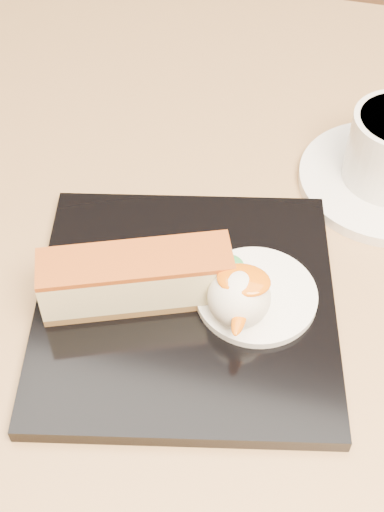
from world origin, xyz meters
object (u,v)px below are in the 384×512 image
(table, at_px, (239,353))
(dessert_plate, at_px, (186,306))
(ice_cream_scoop, at_px, (239,297))
(cheesecake, at_px, (136,278))

(table, distance_m, dessert_plate, 0.18)
(dessert_plate, bearing_deg, ice_cream_scoop, -7.13)
(cheesecake, bearing_deg, dessert_plate, -13.07)
(dessert_plate, distance_m, ice_cream_scoop, 0.05)
(table, height_order, ice_cream_scoop, ice_cream_scoop)
(table, xyz_separation_m, dessert_plate, (-0.03, -0.07, 0.16))
(dessert_plate, height_order, ice_cream_scoop, ice_cream_scoop)
(dessert_plate, height_order, cheesecake, cheesecake)
(cheesecake, relative_size, ice_cream_scoop, 3.15)
(cheesecake, bearing_deg, table, 27.05)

